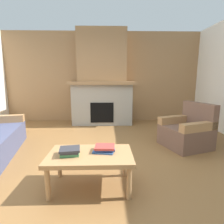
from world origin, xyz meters
The scene contains 7 objects.
ground centered at (0.00, 0.00, 0.00)m, with size 9.00×9.00×0.00m, color brown.
wall_back_wood_panel centered at (0.00, 3.00, 1.35)m, with size 6.00×0.12×2.70m, color #997047.
fireplace centered at (0.00, 2.62, 1.16)m, with size 1.90×0.82×2.70m.
armchair centered at (1.70, 0.64, 0.29)m, with size 0.97×0.97×0.85m.
coffee_table centered at (-0.06, -0.65, 0.38)m, with size 1.00×0.60×0.43m.
book_stack_near_edge centered at (-0.29, -0.69, 0.47)m, with size 0.26×0.23×0.08m.
book_stack_center centered at (0.11, -0.59, 0.47)m, with size 0.28×0.23×0.07m.
Camera 1 is at (0.15, -2.66, 1.30)m, focal length 28.64 mm.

